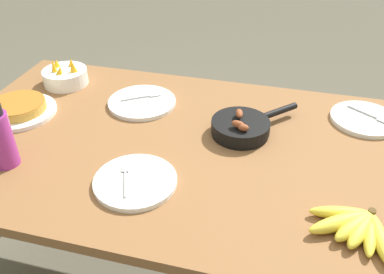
# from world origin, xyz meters

# --- Properties ---
(dining_table) EXTENTS (1.70, 0.96, 0.77)m
(dining_table) POSITION_xyz_m (0.00, 0.00, 0.67)
(dining_table) COLOR brown
(dining_table) RESTS_ON ground_plane
(banana_bunch) EXTENTS (0.21, 0.19, 0.04)m
(banana_bunch) POSITION_xyz_m (0.50, -0.26, 0.79)
(banana_bunch) COLOR yellow
(banana_bunch) RESTS_ON dining_table
(skillet) EXTENTS (0.28, 0.29, 0.08)m
(skillet) POSITION_xyz_m (0.15, 0.11, 0.80)
(skillet) COLOR black
(skillet) RESTS_ON dining_table
(frittata_plate_center) EXTENTS (0.27, 0.27, 0.05)m
(frittata_plate_center) POSITION_xyz_m (-0.67, 0.03, 0.79)
(frittata_plate_center) COLOR white
(frittata_plate_center) RESTS_ON dining_table
(empty_plate_near_front) EXTENTS (0.26, 0.26, 0.02)m
(empty_plate_near_front) POSITION_xyz_m (-0.25, 0.21, 0.78)
(empty_plate_near_front) COLOR white
(empty_plate_near_front) RESTS_ON dining_table
(empty_plate_far_left) EXTENTS (0.24, 0.24, 0.02)m
(empty_plate_far_left) POSITION_xyz_m (-0.11, -0.23, 0.78)
(empty_plate_far_left) COLOR white
(empty_plate_far_left) RESTS_ON dining_table
(empty_plate_far_right) EXTENTS (0.24, 0.24, 0.02)m
(empty_plate_far_right) POSITION_xyz_m (0.57, 0.30, 0.78)
(empty_plate_far_right) COLOR white
(empty_plate_far_right) RESTS_ON dining_table
(fruit_bowl_mango) EXTENTS (0.18, 0.18, 0.11)m
(fruit_bowl_mango) POSITION_xyz_m (-0.62, 0.29, 0.80)
(fruit_bowl_mango) COLOR white
(fruit_bowl_mango) RESTS_ON dining_table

